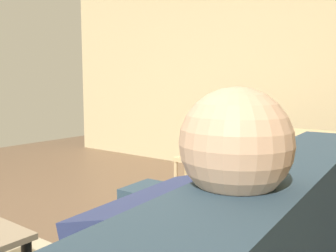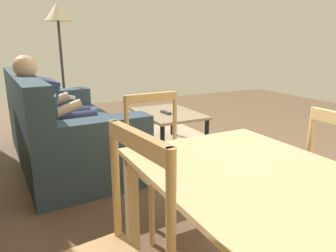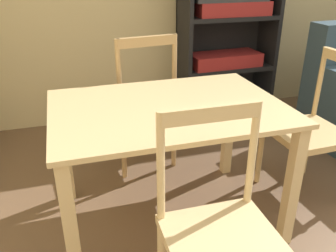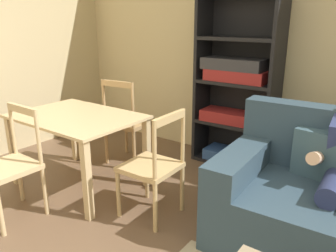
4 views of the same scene
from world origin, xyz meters
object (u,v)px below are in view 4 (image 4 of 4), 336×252
at_px(dining_chair_facing_couch, 153,166).
at_px(dining_chair_near_wall, 128,123).
at_px(dining_table, 77,127).
at_px(bookshelf, 236,92).
at_px(dining_chair_by_doorway, 10,166).

bearing_deg(dining_chair_facing_couch, dining_chair_near_wall, 143.20).
bearing_deg(dining_table, dining_chair_facing_couch, 0.05).
bearing_deg(bookshelf, dining_chair_by_doorway, -115.25).
bearing_deg(dining_chair_facing_couch, bookshelf, 87.83).
height_order(dining_table, dining_chair_facing_couch, dining_chair_facing_couch).
bearing_deg(dining_chair_facing_couch, dining_table, -179.95).
distance_m(bookshelf, dining_table, 1.71).
relative_size(dining_table, dining_chair_by_doorway, 1.29).
distance_m(dining_table, dining_chair_by_doorway, 0.71).
relative_size(bookshelf, dining_chair_near_wall, 1.93).
relative_size(dining_chair_near_wall, dining_chair_by_doorway, 1.05).
bearing_deg(dining_chair_by_doorway, dining_chair_near_wall, 89.86).
distance_m(dining_chair_facing_couch, dining_chair_by_doorway, 1.15).
distance_m(bookshelf, dining_chair_near_wall, 1.25).
xyz_separation_m(dining_chair_near_wall, dining_chair_facing_couch, (0.92, -0.69, -0.03)).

